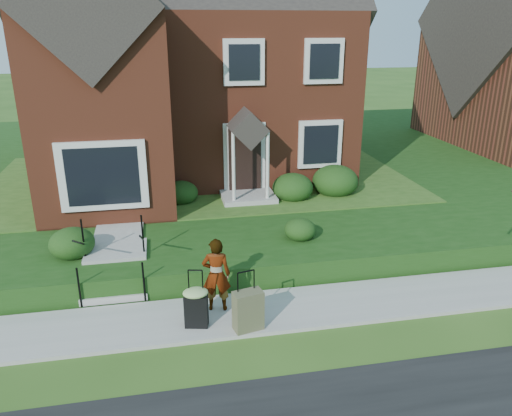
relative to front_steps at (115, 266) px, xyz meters
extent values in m
plane|color=#2D5119|center=(2.50, -1.84, -0.47)|extent=(120.00, 120.00, 0.00)
cube|color=#9E9B93|center=(2.50, -1.84, -0.43)|extent=(60.00, 1.60, 0.08)
cube|color=#193D10|center=(6.50, 9.06, -0.17)|extent=(44.00, 20.00, 0.60)
cube|color=#9E9B93|center=(0.00, 3.16, 0.16)|extent=(1.20, 6.00, 0.06)
cube|color=brown|center=(2.50, 8.16, 2.83)|extent=(10.00, 8.00, 5.40)
cube|color=brown|center=(-0.30, 3.36, 2.83)|extent=(3.60, 2.40, 5.40)
cube|color=silver|center=(-0.30, 2.21, 1.53)|extent=(2.20, 0.30, 1.80)
cube|color=black|center=(3.70, 4.10, 1.18)|extent=(1.00, 0.12, 2.10)
cube|color=black|center=(6.10, 4.11, 1.63)|extent=(1.40, 0.10, 1.50)
cube|color=#9E9B93|center=(0.00, -0.84, -0.32)|extent=(1.40, 0.30, 0.15)
cube|color=#9E9B93|center=(0.00, -0.54, -0.17)|extent=(1.40, 0.30, 0.15)
cube|color=#9E9B93|center=(0.00, -0.24, -0.02)|extent=(1.40, 0.30, 0.15)
cube|color=#9E9B93|center=(0.00, 0.06, 0.13)|extent=(1.40, 0.30, 0.15)
cube|color=#9E9B93|center=(0.00, 0.61, 0.13)|extent=(1.40, 0.80, 0.15)
cylinder|color=black|center=(-0.65, -0.99, 0.06)|extent=(0.04, 0.04, 0.90)
cylinder|color=black|center=(-0.65, 0.21, 0.66)|extent=(0.04, 0.04, 0.90)
cylinder|color=black|center=(0.65, -0.99, 0.06)|extent=(0.04, 0.04, 0.90)
cylinder|color=black|center=(0.65, 0.21, 0.66)|extent=(0.04, 0.04, 0.90)
ellipsoid|color=#14340F|center=(-1.47, 3.65, 0.55)|extent=(1.20, 1.20, 0.84)
ellipsoid|color=#14340F|center=(1.70, 3.78, 0.48)|extent=(1.01, 1.01, 0.71)
ellipsoid|color=#14340F|center=(5.07, 3.44, 0.56)|extent=(1.24, 1.24, 0.87)
ellipsoid|color=#14340F|center=(6.51, 3.67, 0.63)|extent=(1.44, 1.44, 1.01)
ellipsoid|color=#14340F|center=(-0.96, 0.53, 0.48)|extent=(1.03, 1.03, 0.72)
ellipsoid|color=#14340F|center=(4.46, 0.46, 0.40)|extent=(0.80, 0.80, 0.56)
imported|color=#999999|center=(2.12, -1.61, 0.39)|extent=(0.63, 0.47, 1.57)
cube|color=black|center=(1.65, -2.15, -0.06)|extent=(0.49, 0.33, 0.67)
cylinder|color=black|center=(1.65, -2.15, 0.77)|extent=(0.27, 0.08, 0.03)
cylinder|color=black|center=(1.52, -2.15, 0.52)|extent=(0.02, 0.02, 0.50)
cylinder|color=black|center=(1.79, -2.15, 0.52)|extent=(0.02, 0.02, 0.50)
cylinder|color=black|center=(1.50, -2.15, -0.36)|extent=(0.05, 0.07, 0.06)
cylinder|color=black|center=(1.81, -2.15, -0.36)|extent=(0.05, 0.07, 0.06)
ellipsoid|color=#95BB6A|center=(1.65, -2.15, 0.35)|extent=(0.56, 0.50, 0.16)
cube|color=brown|center=(2.62, -2.44, 0.00)|extent=(0.61, 0.43, 0.80)
cylinder|color=black|center=(2.62, -2.44, 0.79)|extent=(0.33, 0.10, 0.03)
cylinder|color=black|center=(2.45, -2.44, 0.60)|extent=(0.02, 0.02, 0.39)
cylinder|color=black|center=(2.78, -2.44, 0.60)|extent=(0.02, 0.02, 0.39)
cylinder|color=black|center=(2.42, -2.44, -0.36)|extent=(0.05, 0.07, 0.06)
cylinder|color=black|center=(2.81, -2.44, -0.36)|extent=(0.05, 0.07, 0.06)
camera|label=1|loc=(1.18, -10.57, 5.11)|focal=35.00mm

